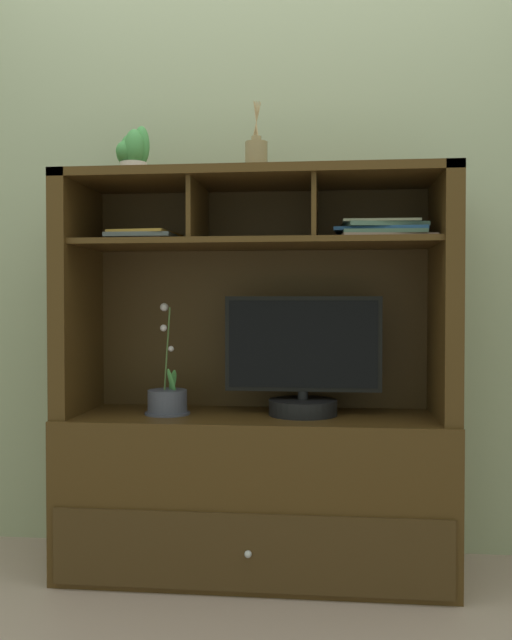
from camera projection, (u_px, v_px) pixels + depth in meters
name	position (u px, v px, depth m)	size (l,w,h in m)	color
floor_plane	(256.00, 573.00, 2.48)	(6.00, 6.00, 0.02)	tan
back_wall	(263.00, 190.00, 2.70)	(6.00, 0.02, 2.80)	#9DA886
media_console	(256.00, 446.00, 2.47)	(1.37, 0.49, 1.41)	#452E12
tv_monitor	(303.00, 366.00, 2.45)	(0.55, 0.24, 0.42)	black
potted_orchid	(167.00, 401.00, 2.47)	(0.16, 0.16, 0.40)	#46485A
magazine_stack_left	(382.00, 231.00, 2.39)	(0.34, 0.31, 0.06)	gray
magazine_stack_centre	(145.00, 237.00, 2.50)	(0.25, 0.28, 0.04)	gray
diffuser_bottle	(256.00, 158.00, 2.45)	(0.08, 0.08, 0.26)	#8E7851
potted_succulent	(134.00, 153.00, 2.49)	(0.12, 0.12, 0.18)	beige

